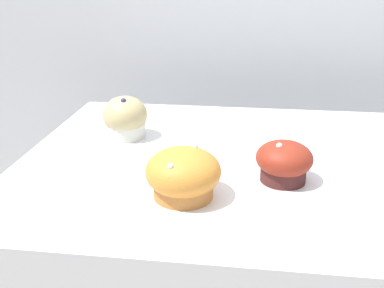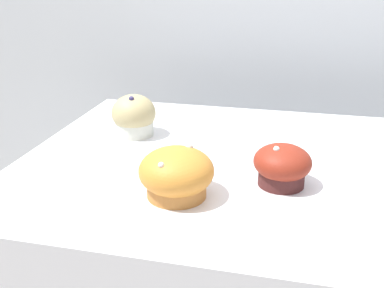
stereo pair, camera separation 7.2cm
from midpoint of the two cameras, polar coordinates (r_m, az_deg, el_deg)
wall_back at (r=1.39m, az=9.58°, el=8.12°), size 3.20×0.10×1.80m
muffin_front_center at (r=0.73m, az=8.88°, el=-2.30°), size 0.09×0.09×0.07m
muffin_back_left at (r=0.93m, az=-10.69°, el=3.17°), size 0.09×0.09×0.09m
muffin_back_right at (r=0.68m, az=-4.17°, el=-3.98°), size 0.11×0.11×0.08m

